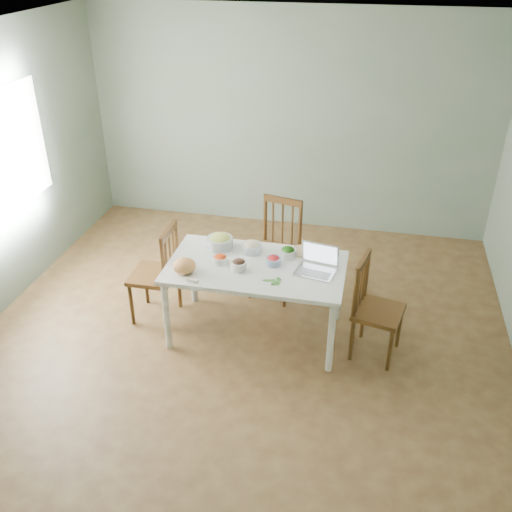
% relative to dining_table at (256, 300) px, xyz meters
% --- Properties ---
extents(floor, '(5.00, 5.00, 0.00)m').
position_rel_dining_table_xyz_m(floor, '(-0.11, -0.07, -0.38)').
color(floor, '#4F321A').
rests_on(floor, ground).
extents(ceiling, '(5.00, 5.00, 0.00)m').
position_rel_dining_table_xyz_m(ceiling, '(-0.11, -0.07, 2.32)').
color(ceiling, white).
rests_on(ceiling, ground).
extents(wall_back, '(5.00, 0.00, 2.70)m').
position_rel_dining_table_xyz_m(wall_back, '(-0.11, 2.43, 0.97)').
color(wall_back, gray).
rests_on(wall_back, ground).
extents(wall_front, '(5.00, 0.00, 2.70)m').
position_rel_dining_table_xyz_m(wall_front, '(-0.11, -2.57, 0.97)').
color(wall_front, gray).
rests_on(wall_front, ground).
extents(dining_table, '(1.61, 0.91, 0.75)m').
position_rel_dining_table_xyz_m(dining_table, '(0.00, 0.00, 0.00)').
color(dining_table, white).
rests_on(dining_table, floor).
extents(chair_far, '(0.54, 0.53, 1.04)m').
position_rel_dining_table_xyz_m(chair_far, '(0.04, 0.72, 0.14)').
color(chair_far, '#3C210D').
rests_on(chair_far, floor).
extents(chair_left, '(0.42, 0.44, 1.00)m').
position_rel_dining_table_xyz_m(chair_left, '(-1.04, 0.07, 0.12)').
color(chair_left, '#3C210D').
rests_on(chair_left, floor).
extents(chair_right, '(0.49, 0.51, 0.96)m').
position_rel_dining_table_xyz_m(chair_right, '(1.13, -0.07, 0.10)').
color(chair_right, '#3C210D').
rests_on(chair_right, floor).
extents(bread_boule, '(0.22, 0.22, 0.13)m').
position_rel_dining_table_xyz_m(bread_boule, '(-0.59, -0.25, 0.44)').
color(bread_boule, tan).
rests_on(bread_boule, dining_table).
extents(butter_stick, '(0.11, 0.06, 0.03)m').
position_rel_dining_table_xyz_m(butter_stick, '(-0.48, -0.39, 0.39)').
color(butter_stick, beige).
rests_on(butter_stick, dining_table).
extents(bowl_squash, '(0.26, 0.26, 0.14)m').
position_rel_dining_table_xyz_m(bowl_squash, '(-0.41, 0.25, 0.45)').
color(bowl_squash, '#CDCB58').
rests_on(bowl_squash, dining_table).
extents(bowl_carrot, '(0.18, 0.18, 0.08)m').
position_rel_dining_table_xyz_m(bowl_carrot, '(-0.33, -0.02, 0.42)').
color(bowl_carrot, '#F73600').
rests_on(bowl_carrot, dining_table).
extents(bowl_onion, '(0.24, 0.24, 0.10)m').
position_rel_dining_table_xyz_m(bowl_onion, '(-0.10, 0.24, 0.43)').
color(bowl_onion, beige).
rests_on(bowl_onion, dining_table).
extents(bowl_mushroom, '(0.17, 0.17, 0.10)m').
position_rel_dining_table_xyz_m(bowl_mushroom, '(-0.14, -0.09, 0.43)').
color(bowl_mushroom, black).
rests_on(bowl_mushroom, dining_table).
extents(bowl_redpep, '(0.15, 0.15, 0.08)m').
position_rel_dining_table_xyz_m(bowl_redpep, '(0.15, 0.06, 0.42)').
color(bowl_redpep, '#AD2C19').
rests_on(bowl_redpep, dining_table).
extents(bowl_broccoli, '(0.19, 0.19, 0.10)m').
position_rel_dining_table_xyz_m(bowl_broccoli, '(0.25, 0.22, 0.43)').
color(bowl_broccoli, '#0B370B').
rests_on(bowl_broccoli, dining_table).
extents(flatbread, '(0.29, 0.29, 0.02)m').
position_rel_dining_table_xyz_m(flatbread, '(0.37, 0.33, 0.39)').
color(flatbread, '#CCB584').
rests_on(flatbread, dining_table).
extents(basil_bunch, '(0.19, 0.19, 0.02)m').
position_rel_dining_table_xyz_m(basil_bunch, '(0.19, -0.23, 0.39)').
color(basil_bunch, '#2F6221').
rests_on(basil_bunch, dining_table).
extents(laptop, '(0.39, 0.34, 0.24)m').
position_rel_dining_table_xyz_m(laptop, '(0.54, -0.01, 0.50)').
color(laptop, silver).
rests_on(laptop, dining_table).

